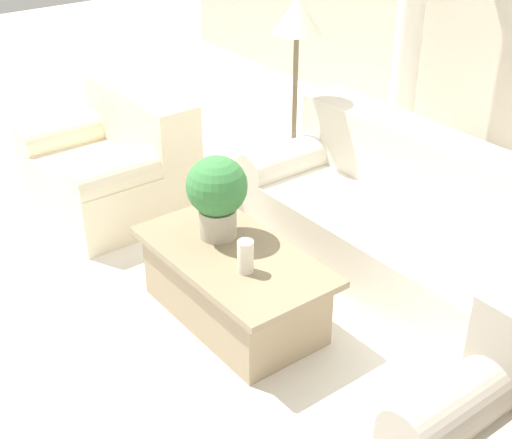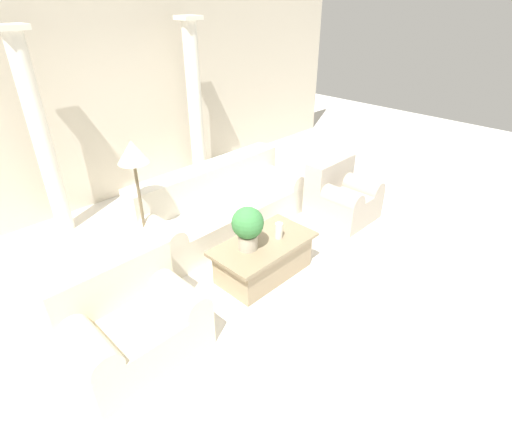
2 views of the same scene
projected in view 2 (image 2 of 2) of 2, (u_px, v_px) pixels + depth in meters
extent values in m
plane|color=silver|center=(236.00, 258.00, 4.96)|extent=(16.00, 16.00, 0.00)
cube|color=beige|center=(108.00, 93.00, 5.78)|extent=(10.00, 0.06, 3.20)
cube|color=beige|center=(223.00, 216.00, 5.45)|extent=(2.38, 0.93, 0.42)
cube|color=beige|center=(207.00, 181.00, 5.42)|extent=(2.38, 0.33, 0.44)
cylinder|color=beige|center=(155.00, 229.00, 4.67)|extent=(0.28, 0.93, 0.28)
cylinder|color=beige|center=(275.00, 177.00, 5.97)|extent=(0.28, 0.93, 0.28)
cube|color=beige|center=(133.00, 333.00, 3.60)|extent=(1.14, 0.93, 0.42)
cube|color=beige|center=(108.00, 280.00, 3.57)|extent=(1.14, 0.33, 0.44)
cylinder|color=beige|center=(80.00, 338.00, 3.21)|extent=(0.28, 0.93, 0.28)
cylinder|color=beige|center=(170.00, 289.00, 3.74)|extent=(0.28, 0.93, 0.28)
cube|color=#998466|center=(263.00, 260.00, 4.58)|extent=(1.06, 0.57, 0.40)
cube|color=#897759|center=(264.00, 244.00, 4.47)|extent=(1.20, 0.64, 0.04)
cylinder|color=#B2A893|center=(248.00, 241.00, 4.32)|extent=(0.22, 0.22, 0.17)
sphere|color=#387A3D|center=(248.00, 223.00, 4.20)|extent=(0.35, 0.35, 0.35)
cylinder|color=silver|center=(279.00, 231.00, 4.50)|extent=(0.09, 0.09, 0.19)
cylinder|color=brown|center=(150.00, 262.00, 4.85)|extent=(0.27, 0.27, 0.03)
cylinder|color=brown|center=(143.00, 215.00, 4.53)|extent=(0.04, 0.04, 1.28)
cone|color=beige|center=(132.00, 152.00, 4.15)|extent=(0.33, 0.33, 0.24)
cylinder|color=silver|center=(42.00, 142.00, 4.95)|extent=(0.23, 0.23, 2.52)
cube|color=silver|center=(11.00, 27.00, 4.30)|extent=(0.32, 0.32, 0.06)
cylinder|color=silver|center=(195.00, 107.00, 6.42)|extent=(0.23, 0.23, 2.52)
cube|color=silver|center=(188.00, 17.00, 5.77)|extent=(0.32, 0.32, 0.06)
cube|color=#ADA393|center=(343.00, 204.00, 5.76)|extent=(0.82, 0.83, 0.41)
cube|color=#ADA393|center=(330.00, 173.00, 5.72)|extent=(0.82, 0.29, 0.42)
cylinder|color=#ADA393|center=(333.00, 196.00, 5.48)|extent=(0.28, 0.83, 0.28)
cylinder|color=#ADA393|center=(355.00, 184.00, 5.81)|extent=(0.28, 0.83, 0.28)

